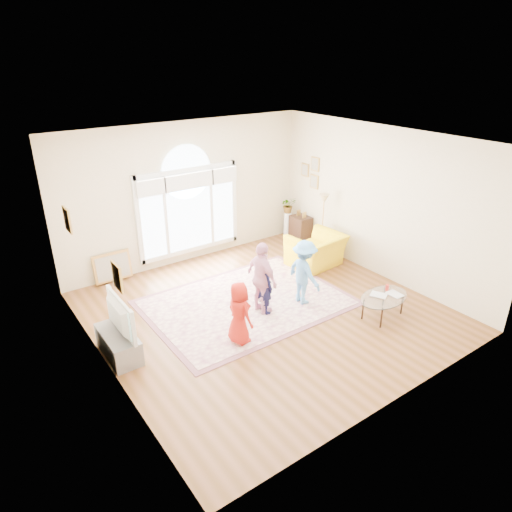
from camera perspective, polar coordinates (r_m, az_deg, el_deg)
ground at (r=8.76m, az=1.24°, el=-6.96°), size 6.00×6.00×0.00m
room_shell at (r=10.34m, az=-8.12°, el=7.34°), size 6.00×6.00×6.00m
area_rug at (r=9.04m, az=-1.20°, el=-5.83°), size 3.60×2.60×0.02m
rug_border at (r=9.04m, az=-1.20°, el=-5.85°), size 3.80×2.80×0.01m
tv_console at (r=7.84m, az=-16.79°, el=-10.51°), size 0.45×1.00×0.42m
television at (r=7.56m, az=-17.20°, el=-7.27°), size 0.17×1.07×0.62m
coffee_table at (r=8.74m, az=15.69°, el=-5.02°), size 1.17×0.83×0.54m
armchair at (r=10.50m, az=7.50°, el=0.71°), size 1.24×1.10×0.75m
side_cabinet at (r=11.77m, az=5.58°, el=3.33°), size 0.40×0.50×0.70m
floor_lamp at (r=10.82m, az=8.48°, el=6.52°), size 0.29×0.29×1.51m
plant_pedestal at (r=12.02m, az=3.98°, el=3.85°), size 0.20×0.20×0.70m
potted_plant at (r=11.83m, az=4.06°, el=6.38°), size 0.46×0.43×0.42m
leaning_picture at (r=10.31m, az=-17.27°, el=-3.03°), size 0.80×0.14×0.62m
child_red at (r=7.63m, az=-2.11°, el=-7.13°), size 0.40×0.57×1.11m
child_navy at (r=8.47m, az=1.16°, el=-3.81°), size 0.30×0.42×1.07m
child_pink at (r=8.39m, az=0.76°, el=-2.82°), size 0.35×0.82×1.40m
child_blue at (r=8.79m, az=6.04°, el=-2.04°), size 0.50×0.84×1.29m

